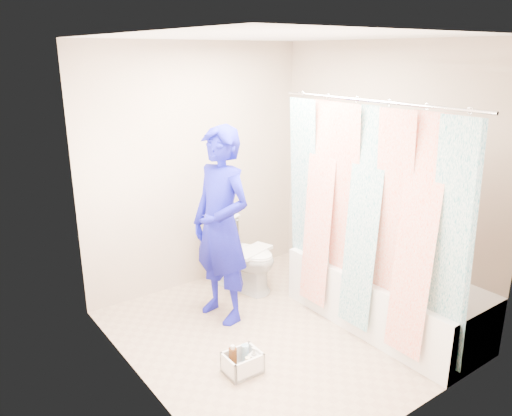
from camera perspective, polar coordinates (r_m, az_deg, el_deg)
floor at (r=4.40m, az=2.47°, el=-14.01°), size 2.60×2.60×0.00m
ceiling at (r=3.76m, az=2.97°, el=19.01°), size 2.40×2.60×0.02m
wall_back at (r=4.96m, az=-6.80°, el=4.55°), size 2.40×0.02×2.40m
wall_front at (r=3.07m, az=18.16°, el=-4.40°), size 2.40×0.02×2.40m
wall_left at (r=3.33m, az=-13.63°, el=-2.31°), size 0.02×2.60×2.40m
wall_right at (r=4.74m, az=14.10°, el=3.53°), size 0.02×2.60×2.40m
bathtub at (r=4.55m, az=14.48°, el=-9.65°), size 0.70×1.75×0.50m
curtain_rod at (r=3.83m, az=13.19°, el=11.82°), size 0.02×1.90×0.02m
shower_curtain at (r=4.02m, az=12.28°, el=-1.47°), size 0.06×1.75×1.80m
toilet at (r=5.00m, az=-1.49°, el=-5.34°), size 0.59×0.79×0.72m
tank_lid at (r=4.91m, az=-0.43°, el=-4.98°), size 0.48×0.31×0.03m
tank_internals at (r=4.96m, az=-3.56°, el=-1.23°), size 0.17×0.08×0.24m
plumber at (r=4.30m, az=-4.01°, el=-2.07°), size 0.51×0.69×1.73m
cleaning_caddy at (r=3.90m, az=-1.44°, el=-17.28°), size 0.27×0.22×0.20m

